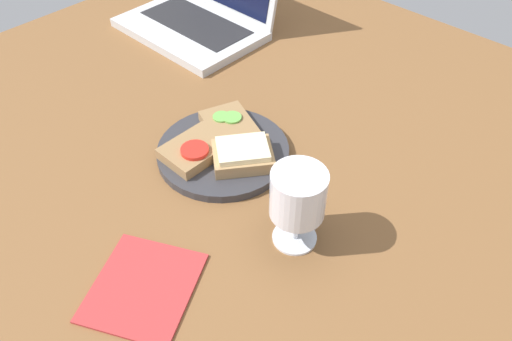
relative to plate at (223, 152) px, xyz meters
The scene contains 8 objects.
wooden_table 3.10cm from the plate, 32.91° to the right, with size 140.00×140.00×3.00cm, color brown.
plate is the anchor object (origin of this frame).
sandwich_with_tomato 5.10cm from the plate, 118.23° to the right, with size 7.96×10.67×2.57cm.
sandwich_with_cheese 5.25cm from the plate, ahead, with size 11.98×12.34×3.23cm.
sandwich_with_cucumber 5.09cm from the plate, 120.65° to the left, with size 13.01×11.25×2.21cm.
wine_glass 22.69cm from the plate, 14.82° to the right, with size 7.71×7.71×12.95cm.
laptop 45.54cm from the plate, 142.22° to the left, with size 32.20×25.85×21.59cm.
napkin 28.13cm from the plate, 66.42° to the right, with size 13.25×14.66×0.40cm, color #B23333.
Camera 1 is at (45.75, -41.14, 60.94)cm, focal length 35.00 mm.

